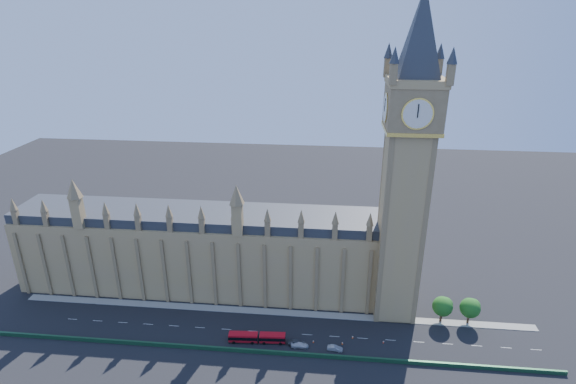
# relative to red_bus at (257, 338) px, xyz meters

# --- Properties ---
(ground) EXTENTS (400.00, 400.00, 0.00)m
(ground) POSITION_rel_red_bus_xyz_m (2.01, 4.43, -1.44)
(ground) COLOR black
(ground) RESTS_ON ground
(palace_westminster) EXTENTS (120.00, 20.00, 28.00)m
(palace_westminster) POSITION_rel_red_bus_xyz_m (-22.99, 26.43, 12.42)
(palace_westminster) COLOR tan
(palace_westminster) RESTS_ON ground
(elizabeth_tower) EXTENTS (20.59, 20.59, 105.00)m
(elizabeth_tower) POSITION_rel_red_bus_xyz_m (40.01, 18.42, 53.11)
(elizabeth_tower) COLOR tan
(elizabeth_tower) RESTS_ON ground
(bridge_parapet) EXTENTS (160.00, 0.60, 1.20)m
(bridge_parapet) POSITION_rel_red_bus_xyz_m (2.01, -4.57, -0.84)
(bridge_parapet) COLOR #1E4C2D
(bridge_parapet) RESTS_ON ground
(kerb_north) EXTENTS (160.00, 3.00, 0.16)m
(kerb_north) POSITION_rel_red_bus_xyz_m (2.01, 13.93, -1.36)
(kerb_north) COLOR gray
(kerb_north) RESTS_ON ground
(tree_east_near) EXTENTS (6.00, 6.00, 8.50)m
(tree_east_near) POSITION_rel_red_bus_xyz_m (54.23, 14.51, 4.20)
(tree_east_near) COLOR #382619
(tree_east_near) RESTS_ON ground
(tree_east_far) EXTENTS (6.00, 6.00, 8.50)m
(tree_east_far) POSITION_rel_red_bus_xyz_m (62.23, 14.51, 4.20)
(tree_east_far) COLOR #382619
(tree_east_far) RESTS_ON ground
(red_bus) EXTENTS (16.24, 3.40, 2.74)m
(red_bus) POSITION_rel_red_bus_xyz_m (0.00, 0.00, 0.00)
(red_bus) COLOR red
(red_bus) RESTS_ON ground
(car_grey) EXTENTS (4.81, 2.05, 1.62)m
(car_grey) POSITION_rel_red_bus_xyz_m (11.26, -0.30, -0.63)
(car_grey) COLOR #43464B
(car_grey) RESTS_ON ground
(car_silver) EXTENTS (4.40, 1.97, 1.40)m
(car_silver) POSITION_rel_red_bus_xyz_m (22.09, -1.35, -0.74)
(car_silver) COLOR #98999F
(car_silver) RESTS_ON ground
(car_white) EXTENTS (4.91, 2.12, 1.41)m
(car_white) POSITION_rel_red_bus_xyz_m (12.31, -1.01, -0.74)
(car_white) COLOR silver
(car_white) RESTS_ON ground
(cone_a) EXTENTS (0.51, 0.51, 0.71)m
(cone_a) POSITION_rel_red_bus_xyz_m (16.01, 1.26, -1.09)
(cone_a) COLOR black
(cone_a) RESTS_ON ground
(cone_b) EXTENTS (0.55, 0.55, 0.73)m
(cone_b) POSITION_rel_red_bus_xyz_m (24.21, 1.32, -1.08)
(cone_b) COLOR black
(cone_b) RESTS_ON ground
(cone_c) EXTENTS (0.52, 0.52, 0.70)m
(cone_c) POSITION_rel_red_bus_xyz_m (35.86, 3.04, -1.10)
(cone_c) COLOR black
(cone_c) RESTS_ON ground
(cone_d) EXTENTS (0.64, 0.64, 0.78)m
(cone_d) POSITION_rel_red_bus_xyz_m (27.19, 4.21, -1.06)
(cone_d) COLOR black
(cone_d) RESTS_ON ground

